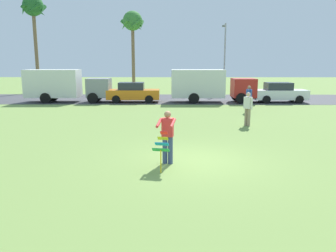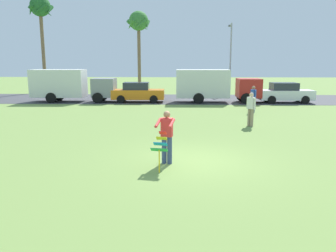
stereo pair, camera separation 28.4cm
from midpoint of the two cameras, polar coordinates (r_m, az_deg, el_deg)
ground_plane at (r=11.34m, az=5.08°, el=-5.93°), size 120.00×120.00×0.00m
road_strip at (r=29.79m, az=3.25°, el=4.60°), size 120.00×8.00×0.01m
person_kite_flyer at (r=10.78m, az=0.53°, el=-1.55°), size 0.64×0.73×1.73m
kite_held at (r=10.07m, az=-0.49°, el=-3.32°), size 0.53×0.68×1.18m
parked_truck_grey_van at (r=28.69m, az=-16.17°, el=6.77°), size 6.73×2.20×2.62m
parked_car_orange at (r=27.52m, az=-4.84°, el=5.66°), size 4.23×1.90×1.60m
parked_truck_red_cab at (r=27.40m, az=7.89°, el=6.91°), size 6.72×2.17×2.62m
parked_car_white at (r=28.61m, az=19.50°, el=5.28°), size 4.23×1.89×1.60m
palm_tree_left_near at (r=39.32m, az=-20.61°, el=17.77°), size 2.58×2.71×9.96m
palm_tree_right_near at (r=38.38m, az=-4.78°, el=16.78°), size 2.58×2.71×8.65m
streetlight_pole at (r=35.32m, az=10.76°, el=11.90°), size 0.24×1.65×7.00m
person_walker_near at (r=22.45m, az=14.59°, el=4.58°), size 0.33×0.54×1.73m
person_walker_far at (r=17.65m, az=14.33°, el=2.95°), size 0.39×0.47×1.73m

